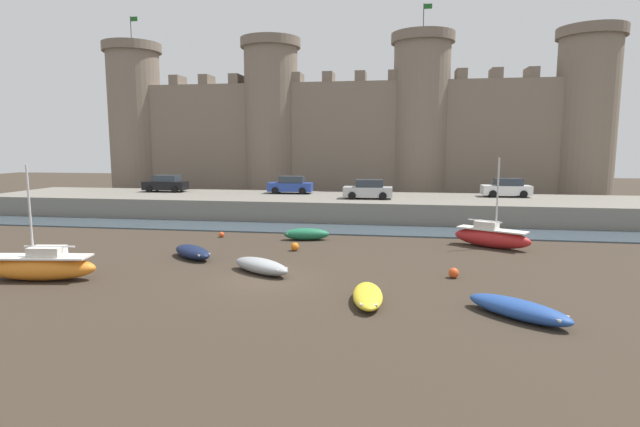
# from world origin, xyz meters

# --- Properties ---
(ground_plane) EXTENTS (160.00, 160.00, 0.00)m
(ground_plane) POSITION_xyz_m (0.00, 0.00, 0.00)
(ground_plane) COLOR #382D23
(water_channel) EXTENTS (80.00, 4.50, 0.10)m
(water_channel) POSITION_xyz_m (0.00, 14.19, 0.05)
(water_channel) COLOR #3D4C56
(water_channel) RESTS_ON ground
(quay_road) EXTENTS (61.40, 10.00, 1.72)m
(quay_road) POSITION_xyz_m (0.00, 21.44, 0.86)
(quay_road) COLOR slate
(quay_road) RESTS_ON ground
(castle) EXTENTS (56.01, 6.61, 20.80)m
(castle) POSITION_xyz_m (-0.00, 33.40, 7.99)
(castle) COLOR #7A6B5B
(castle) RESTS_ON ground
(rowboat_near_channel_right) EXTENTS (3.31, 3.08, 0.70)m
(rowboat_near_channel_right) POSITION_xyz_m (-5.03, 3.65, 0.36)
(rowboat_near_channel_right) COLOR #141E3D
(rowboat_near_channel_right) RESTS_ON ground
(rowboat_foreground_centre) EXTENTS (3.78, 3.52, 0.68)m
(rowboat_foreground_centre) POSITION_xyz_m (10.54, -3.60, 0.36)
(rowboat_foreground_centre) COLOR #234793
(rowboat_foreground_centre) RESTS_ON ground
(sailboat_foreground_left) EXTENTS (4.68, 3.47, 5.48)m
(sailboat_foreground_left) POSITION_xyz_m (11.79, 9.36, 0.66)
(sailboat_foreground_left) COLOR red
(sailboat_foreground_left) RESTS_ON ground
(rowboat_foreground_right) EXTENTS (3.13, 1.54, 0.79)m
(rowboat_foreground_right) POSITION_xyz_m (0.19, 9.91, 0.41)
(rowboat_foreground_right) COLOR #1E6B47
(rowboat_foreground_right) RESTS_ON ground
(rowboat_midflat_left) EXTENTS (3.64, 2.92, 0.73)m
(rowboat_midflat_left) POSITION_xyz_m (-0.39, 1.08, 0.38)
(rowboat_midflat_left) COLOR gray
(rowboat_midflat_left) RESTS_ON ground
(rowboat_midflat_centre) EXTENTS (1.49, 3.55, 0.57)m
(rowboat_midflat_centre) POSITION_xyz_m (5.05, -2.66, 0.30)
(rowboat_midflat_centre) COLOR yellow
(rowboat_midflat_centre) RESTS_ON ground
(sailboat_midflat_right) EXTENTS (5.37, 2.15, 5.33)m
(sailboat_midflat_right) POSITION_xyz_m (-10.14, -1.73, 0.66)
(sailboat_midflat_right) COLOR orange
(sailboat_midflat_right) RESTS_ON ground
(mooring_buoy_near_shore) EXTENTS (0.50, 0.50, 0.50)m
(mooring_buoy_near_shore) POSITION_xyz_m (0.14, 6.47, 0.25)
(mooring_buoy_near_shore) COLOR orange
(mooring_buoy_near_shore) RESTS_ON ground
(mooring_buoy_near_channel) EXTENTS (0.37, 0.37, 0.37)m
(mooring_buoy_near_channel) POSITION_xyz_m (-5.69, 9.94, 0.19)
(mooring_buoy_near_channel) COLOR #E04C1E
(mooring_buoy_near_channel) RESTS_ON ground
(mooring_buoy_off_centre) EXTENTS (0.49, 0.49, 0.49)m
(mooring_buoy_off_centre) POSITION_xyz_m (8.81, 1.71, 0.24)
(mooring_buoy_off_centre) COLOR #E04C1E
(mooring_buoy_off_centre) RESTS_ON ground
(car_quay_west) EXTENTS (4.15, 1.97, 1.62)m
(car_quay_west) POSITION_xyz_m (15.41, 23.60, 2.49)
(car_quay_west) COLOR silver
(car_quay_west) RESTS_ON quay_road
(car_quay_centre_east) EXTENTS (4.15, 1.97, 1.62)m
(car_quay_centre_east) POSITION_xyz_m (-3.91, 23.64, 2.49)
(car_quay_centre_east) COLOR #263F99
(car_quay_centre_east) RESTS_ON quay_road
(car_quay_centre_west) EXTENTS (4.15, 1.97, 1.62)m
(car_quay_centre_west) POSITION_xyz_m (3.57, 20.13, 2.49)
(car_quay_centre_west) COLOR #B2B5B7
(car_quay_centre_west) RESTS_ON quay_road
(car_quay_east) EXTENTS (4.15, 1.97, 1.62)m
(car_quay_east) POSITION_xyz_m (-16.22, 23.32, 2.49)
(car_quay_east) COLOR black
(car_quay_east) RESTS_ON quay_road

